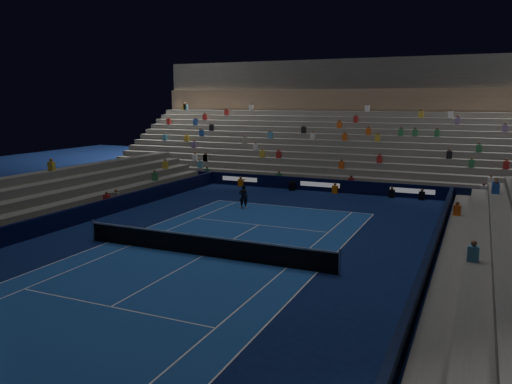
{
  "coord_description": "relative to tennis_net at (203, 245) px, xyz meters",
  "views": [
    {
      "loc": [
        11.3,
        -19.43,
        7.04
      ],
      "look_at": [
        0.0,
        6.0,
        2.0
      ],
      "focal_mm": 35.46,
      "sensor_mm": 36.0,
      "label": 1
    }
  ],
  "objects": [
    {
      "name": "sponsor_barrier_east",
      "position": [
        9.7,
        0.0,
        -0.0
      ],
      "size": [
        0.25,
        37.0,
        1.0
      ],
      "primitive_type": "cube",
      "color": "black",
      "rests_on": "ground"
    },
    {
      "name": "court_surface",
      "position": [
        0.0,
        0.0,
        -0.5
      ],
      "size": [
        10.97,
        23.77,
        0.01
      ],
      "primitive_type": "cube",
      "color": "#1A4592",
      "rests_on": "ground"
    },
    {
      "name": "tennis_player",
      "position": [
        -2.77,
        10.2,
        0.28
      ],
      "size": [
        0.67,
        0.56,
        1.57
      ],
      "primitive_type": "imported",
      "rotation": [
        0.0,
        0.0,
        3.53
      ],
      "color": "black",
      "rests_on": "ground"
    },
    {
      "name": "sponsor_barrier_west",
      "position": [
        -9.7,
        0.0,
        -0.0
      ],
      "size": [
        0.25,
        37.0,
        1.0
      ],
      "primitive_type": "cube",
      "color": "black",
      "rests_on": "ground"
    },
    {
      "name": "grandstand_main",
      "position": [
        0.0,
        27.9,
        2.87
      ],
      "size": [
        44.0,
        15.2,
        11.2
      ],
      "color": "slate",
      "rests_on": "ground"
    },
    {
      "name": "broadcast_camera",
      "position": [
        -2.19,
        18.05,
        -0.16
      ],
      "size": [
        0.69,
        1.06,
        0.68
      ],
      "color": "black",
      "rests_on": "ground"
    },
    {
      "name": "tennis_net",
      "position": [
        0.0,
        0.0,
        0.0
      ],
      "size": [
        12.9,
        0.1,
        1.1
      ],
      "color": "#B2B2B7",
      "rests_on": "ground"
    },
    {
      "name": "sponsor_barrier_far",
      "position": [
        0.0,
        18.5,
        -0.0
      ],
      "size": [
        44.0,
        0.25,
        1.0
      ],
      "primitive_type": "cube",
      "color": "black",
      "rests_on": "ground"
    },
    {
      "name": "ground",
      "position": [
        0.0,
        0.0,
        -0.5
      ],
      "size": [
        90.0,
        90.0,
        0.0
      ],
      "primitive_type": "plane",
      "color": "#0B1847",
      "rests_on": "ground"
    }
  ]
}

